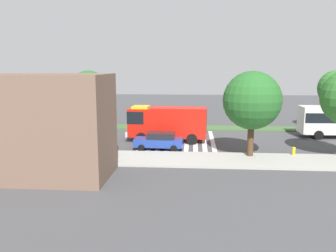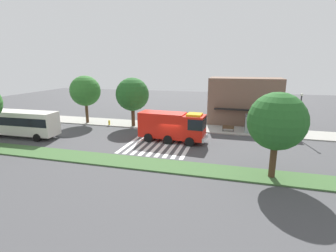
# 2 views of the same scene
# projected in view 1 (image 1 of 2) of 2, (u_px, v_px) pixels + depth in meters

# --- Properties ---
(ground_plane) EXTENTS (120.00, 120.00, 0.00)m
(ground_plane) POSITION_uv_depth(u_px,v_px,m) (167.00, 140.00, 37.77)
(ground_plane) COLOR #424244
(sidewalk) EXTENTS (60.00, 4.77, 0.14)m
(sidewalk) POSITION_uv_depth(u_px,v_px,m) (160.00, 159.00, 29.77)
(sidewalk) COLOR #9E9B93
(sidewalk) RESTS_ON ground_plane
(median_strip) EXTENTS (60.00, 3.00, 0.14)m
(median_strip) POSITION_uv_depth(u_px,v_px,m) (171.00, 127.00, 44.88)
(median_strip) COLOR #3D6033
(median_strip) RESTS_ON ground_plane
(crosswalk) EXTENTS (7.65, 10.35, 0.01)m
(crosswalk) POSITION_uv_depth(u_px,v_px,m) (179.00, 140.00, 37.67)
(crosswalk) COLOR silver
(crosswalk) RESTS_ON ground_plane
(fire_truck) EXTENTS (8.51, 3.23, 3.73)m
(fire_truck) POSITION_uv_depth(u_px,v_px,m) (165.00, 122.00, 36.70)
(fire_truck) COLOR red
(fire_truck) RESTS_ON ground_plane
(parked_car_west) EXTENTS (4.68, 2.12, 1.66)m
(parked_car_west) POSITION_uv_depth(u_px,v_px,m) (159.00, 141.00, 33.18)
(parked_car_west) COLOR navy
(parked_car_west) RESTS_ON ground_plane
(bus_stop_shelter) EXTENTS (3.50, 1.40, 2.46)m
(bus_stop_shelter) POSITION_uv_depth(u_px,v_px,m) (44.00, 134.00, 31.26)
(bus_stop_shelter) COLOR #4C4C51
(bus_stop_shelter) RESTS_ON sidewalk
(bench_near_shelter) EXTENTS (1.60, 0.50, 0.90)m
(bench_near_shelter) POSITION_uv_depth(u_px,v_px,m) (88.00, 149.00, 31.17)
(bench_near_shelter) COLOR #4C3823
(bench_near_shelter) RESTS_ON sidewalk
(storefront_building) EXTENTS (11.01, 6.31, 7.36)m
(storefront_building) POSITION_uv_depth(u_px,v_px,m) (32.00, 126.00, 24.75)
(storefront_building) COLOR brown
(storefront_building) RESTS_ON ground_plane
(sidewalk_tree_west) EXTENTS (5.01, 5.01, 7.37)m
(sidewalk_tree_west) POSITION_uv_depth(u_px,v_px,m) (252.00, 101.00, 29.71)
(sidewalk_tree_west) COLOR #47301E
(sidewalk_tree_west) RESTS_ON sidewalk
(median_tree_far_west) EXTENTS (4.43, 4.43, 7.29)m
(median_tree_far_west) POSITION_uv_depth(u_px,v_px,m) (336.00, 88.00, 42.51)
(median_tree_far_west) COLOR #513823
(median_tree_far_west) RESTS_ON median_strip
(median_tree_west) EXTENTS (4.73, 4.73, 7.20)m
(median_tree_west) POSITION_uv_depth(u_px,v_px,m) (89.00, 89.00, 44.84)
(median_tree_west) COLOR #47301E
(median_tree_west) RESTS_ON median_strip
(median_tree_center) EXTENTS (3.31, 3.31, 6.60)m
(median_tree_center) POSITION_uv_depth(u_px,v_px,m) (19.00, 88.00, 45.52)
(median_tree_center) COLOR #47301E
(median_tree_center) RESTS_ON median_strip
(fire_hydrant) EXTENTS (0.28, 0.28, 0.70)m
(fire_hydrant) POSITION_uv_depth(u_px,v_px,m) (294.00, 151.00, 30.68)
(fire_hydrant) COLOR gold
(fire_hydrant) RESTS_ON sidewalk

